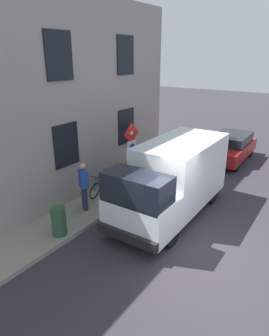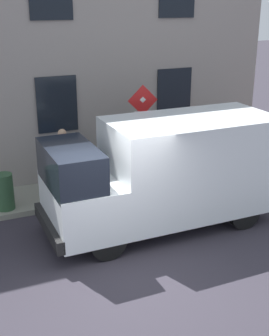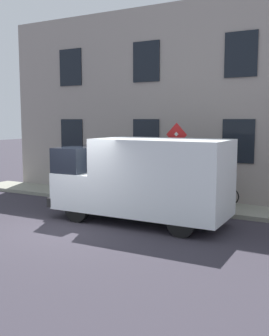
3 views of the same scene
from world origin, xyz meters
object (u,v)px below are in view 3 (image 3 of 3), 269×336
at_px(bicycle_blue, 169,190).
at_px(litter_bin, 90,184).
at_px(bicycle_orange, 214,194).
at_px(bicycle_black, 190,192).
at_px(pedestrian, 133,173).
at_px(delivery_van, 143,178).
at_px(sign_post_stacked, 176,157).

relative_size(bicycle_blue, litter_bin, 1.91).
bearing_deg(bicycle_orange, bicycle_black, -5.67).
distance_m(bicycle_black, pedestrian, 2.24).
bearing_deg(bicycle_black, delivery_van, 81.84).
xyz_separation_m(bicycle_black, litter_bin, (-0.77, 3.77, 0.08)).
bearing_deg(delivery_van, litter_bin, -31.81).
bearing_deg(bicycle_blue, delivery_van, 91.36).
bearing_deg(delivery_van, bicycle_blue, -82.15).
relative_size(bicycle_orange, litter_bin, 1.91).
bearing_deg(sign_post_stacked, bicycle_black, -11.00).
xyz_separation_m(bicycle_blue, pedestrian, (-0.30, 1.31, 0.56)).
bearing_deg(bicycle_black, bicycle_blue, 0.82).
relative_size(bicycle_black, bicycle_blue, 1.00).
relative_size(delivery_van, pedestrian, 3.10).
xyz_separation_m(delivery_van, bicycle_orange, (2.82, -1.28, -0.82)).
xyz_separation_m(delivery_van, bicycle_black, (2.82, -0.44, -0.82)).
bearing_deg(pedestrian, litter_bin, 48.69).
xyz_separation_m(bicycle_orange, litter_bin, (-0.77, 4.62, 0.08)).
distance_m(sign_post_stacked, bicycle_orange, 1.90).
distance_m(delivery_van, litter_bin, 3.98).
bearing_deg(sign_post_stacked, pedestrian, 72.54).
bearing_deg(bicycle_blue, bicycle_black, 173.37).
bearing_deg(pedestrian, bicycle_blue, -134.74).
bearing_deg(bicycle_black, pedestrian, 8.65).
relative_size(sign_post_stacked, litter_bin, 2.98).
bearing_deg(bicycle_blue, sign_post_stacked, 119.13).
relative_size(delivery_van, bicycle_orange, 3.10).
height_order(bicycle_orange, litter_bin, litter_bin).
height_order(bicycle_black, litter_bin, litter_bin).
distance_m(delivery_van, bicycle_orange, 3.21).
relative_size(sign_post_stacked, bicycle_orange, 1.56).
relative_size(bicycle_black, litter_bin, 1.90).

